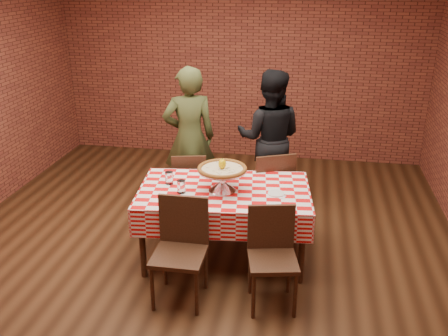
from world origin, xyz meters
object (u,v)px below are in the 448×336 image
Objects in this scene: chair_near_right at (273,261)px; condiment_caddy at (234,170)px; pizza at (222,169)px; water_glass_right at (169,178)px; chair_near_left at (179,254)px; diner_olive at (189,138)px; water_glass_left at (181,187)px; table at (224,224)px; chair_far_left at (190,186)px; pizza_stand at (222,180)px; diner_black at (269,138)px; chair_far_right at (269,188)px.

condiment_caddy is at bearing 103.40° from chair_near_right.
pizza reaches higher than water_glass_right.
condiment_caddy is 1.23m from chair_near_left.
diner_olive reaches higher than condiment_caddy.
water_glass_left and water_glass_right have the same top height.
pizza is 0.28× the size of diner_olive.
chair_near_right is at bearing 101.06° from diner_olive.
water_glass_right is 0.14× the size of chair_near_right.
chair_far_left is at bearing 125.83° from table.
diner_olive reaches higher than pizza_stand.
pizza_stand reaches higher than table.
condiment_caddy reaches higher than chair_far_left.
diner_black is (0.32, 1.41, 0.47)m from table.
diner_olive is (-0.62, 1.19, -0.11)m from pizza.
water_glass_right is 1.13m from diner_olive.
pizza is 1.02m from chair_far_right.
chair_far_left is at bearing 99.97° from chair_near_left.
diner_black reaches higher than pizza.
chair_near_right is 1.49m from chair_far_right.
water_glass_left is 1.25m from chair_far_right.
water_glass_right is at bearing 110.14° from chair_near_left.
pizza_stand is 0.28× the size of diner_black.
chair_near_right is at bearing -52.78° from table.
pizza is at bearing -6.20° from water_glass_right.
condiment_caddy is 0.16× the size of chair_near_right.
diner_olive is (-0.68, 0.82, 0.04)m from condiment_caddy.
pizza is 0.56× the size of chair_far_left.
pizza is 1.08m from chair_far_left.
pizza is at bearing -82.16° from condiment_caddy.
pizza is at bearing 110.90° from chair_far_left.
diner_olive is at bearing 100.23° from water_glass_left.
pizza_stand is at bearing 78.27° from diner_black.
table is 0.60m from pizza.
chair_near_left is at bearing -108.04° from pizza.
chair_far_right is (0.92, 0.02, 0.04)m from chair_far_left.
pizza is 3.28× the size of condiment_caddy.
diner_black is at bearing 57.22° from water_glass_right.
diner_olive reaches higher than water_glass_left.
condiment_caddy is 0.17× the size of chair_far_left.
chair_far_left is (-0.14, 0.90, -0.39)m from water_glass_left.
condiment_caddy is 0.09× the size of diner_black.
pizza_stand reaches higher than chair_far_right.
chair_far_right reaches higher than chair_far_left.
table is 1.93× the size of chair_far_left.
pizza reaches higher than chair_near_left.
pizza_stand reaches higher than condiment_caddy.
chair_far_left is 0.49× the size of diner_olive.
pizza_stand is 3.79× the size of water_glass_left.
water_glass_left is at bearing -114.18° from condiment_caddy.
water_glass_left is 0.15× the size of chair_far_left.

